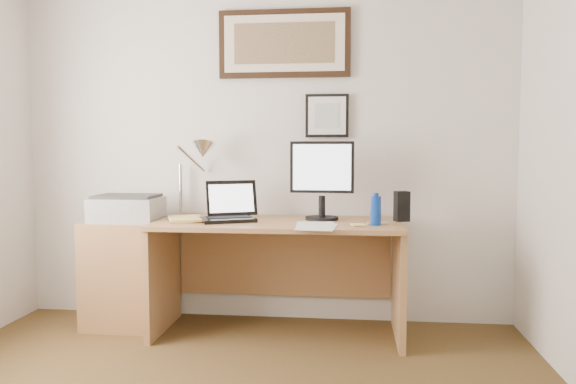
# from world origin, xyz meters

# --- Properties ---
(wall_back) EXTENTS (3.50, 0.02, 2.50)m
(wall_back) POSITION_xyz_m (0.00, 2.00, 1.25)
(wall_back) COLOR silver
(wall_back) RESTS_ON ground
(side_cabinet) EXTENTS (0.50, 0.40, 0.73)m
(side_cabinet) POSITION_xyz_m (-0.92, 1.68, 0.36)
(side_cabinet) COLOR olive
(side_cabinet) RESTS_ON floor
(water_bottle) EXTENTS (0.06, 0.06, 0.18)m
(water_bottle) POSITION_xyz_m (0.77, 1.51, 0.84)
(water_bottle) COLOR #0B3397
(water_bottle) RESTS_ON desk
(bottle_cap) EXTENTS (0.03, 0.03, 0.02)m
(bottle_cap) POSITION_xyz_m (0.77, 1.51, 0.94)
(bottle_cap) COLOR #0B3397
(bottle_cap) RESTS_ON water_bottle
(speaker) EXTENTS (0.11, 0.10, 0.20)m
(speaker) POSITION_xyz_m (0.95, 1.72, 0.85)
(speaker) COLOR black
(speaker) RESTS_ON desk
(paper_sheet_a) EXTENTS (0.25, 0.35, 0.00)m
(paper_sheet_a) POSITION_xyz_m (0.40, 1.47, 0.75)
(paper_sheet_a) COLOR white
(paper_sheet_a) RESTS_ON desk
(paper_sheet_b) EXTENTS (0.25, 0.34, 0.00)m
(paper_sheet_b) POSITION_xyz_m (0.42, 1.37, 0.75)
(paper_sheet_b) COLOR white
(paper_sheet_b) RESTS_ON desk
(sticky_pad) EXTENTS (0.10, 0.10, 0.01)m
(sticky_pad) POSITION_xyz_m (0.66, 1.46, 0.76)
(sticky_pad) COLOR #FFE078
(sticky_pad) RESTS_ON desk
(marker_pen) EXTENTS (0.14, 0.06, 0.02)m
(marker_pen) POSITION_xyz_m (0.79, 1.54, 0.76)
(marker_pen) COLOR white
(marker_pen) RESTS_ON desk
(book) EXTENTS (0.31, 0.36, 0.02)m
(book) POSITION_xyz_m (-0.56, 1.55, 0.76)
(book) COLOR #EAC86E
(book) RESTS_ON desk
(desk) EXTENTS (1.60, 0.70, 0.75)m
(desk) POSITION_xyz_m (0.15, 1.72, 0.51)
(desk) COLOR olive
(desk) RESTS_ON floor
(laptop) EXTENTS (0.41, 0.42, 0.26)m
(laptop) POSITION_xyz_m (-0.18, 1.64, 0.81)
(laptop) COLOR black
(laptop) RESTS_ON desk
(lcd_monitor) EXTENTS (0.42, 0.22, 0.52)m
(lcd_monitor) POSITION_xyz_m (0.43, 1.73, 1.04)
(lcd_monitor) COLOR black
(lcd_monitor) RESTS_ON desk
(printer) EXTENTS (0.44, 0.34, 0.18)m
(printer) POSITION_xyz_m (-0.89, 1.67, 0.82)
(printer) COLOR #9E9FA1
(printer) RESTS_ON side_cabinet
(desk_lamp) EXTENTS (0.29, 0.27, 0.53)m
(desk_lamp) POSITION_xyz_m (-0.41, 1.81, 1.19)
(desk_lamp) COLOR silver
(desk_lamp) RESTS_ON desk
(picture_large) EXTENTS (0.92, 0.04, 0.47)m
(picture_large) POSITION_xyz_m (0.15, 1.97, 1.95)
(picture_large) COLOR black
(picture_large) RESTS_ON wall_back
(picture_small) EXTENTS (0.30, 0.03, 0.30)m
(picture_small) POSITION_xyz_m (0.45, 1.97, 1.45)
(picture_small) COLOR black
(picture_small) RESTS_ON wall_back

